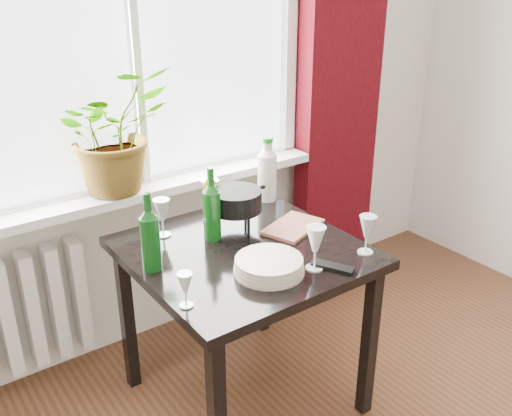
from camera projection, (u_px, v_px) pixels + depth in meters
window at (129, 7)px, 2.33m from camera, size 1.72×0.08×1.62m
windowsill at (151, 188)px, 2.59m from camera, size 1.72×0.20×0.04m
curtain at (341, 59)px, 2.98m from camera, size 0.50×0.12×2.56m
table at (244, 269)px, 2.27m from camera, size 0.85×0.85×0.74m
potted_plant at (112, 130)px, 2.41m from camera, size 0.54×0.48×0.54m
wine_bottle_left at (150, 232)px, 2.03m from camera, size 0.08×0.08×0.30m
wine_bottle_right at (212, 204)px, 2.25m from camera, size 0.09×0.09×0.30m
bottle_amber at (211, 195)px, 2.39m from camera, size 0.08×0.08×0.26m
cleaning_bottle at (267, 168)px, 2.62m from camera, size 0.09×0.09×0.31m
wineglass_front_right at (315, 248)px, 2.05m from camera, size 0.10×0.10×0.17m
wineglass_far_right at (367, 234)px, 2.17m from camera, size 0.08×0.08×0.16m
wineglass_back_center at (210, 200)px, 2.43m from camera, size 0.11×0.11×0.19m
wineglass_back_left at (162, 217)px, 2.30m from camera, size 0.08×0.08×0.16m
wineglass_front_left at (185, 290)px, 1.84m from camera, size 0.07×0.07×0.12m
plate_stack at (269, 266)px, 2.05m from camera, size 0.34×0.34×0.06m
fondue_pot at (236, 209)px, 2.37m from camera, size 0.28×0.26×0.17m
tv_remote at (332, 267)px, 2.08m from camera, size 0.11×0.16×0.02m
cutting_board at (293, 227)px, 2.40m from camera, size 0.30×0.25×0.01m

